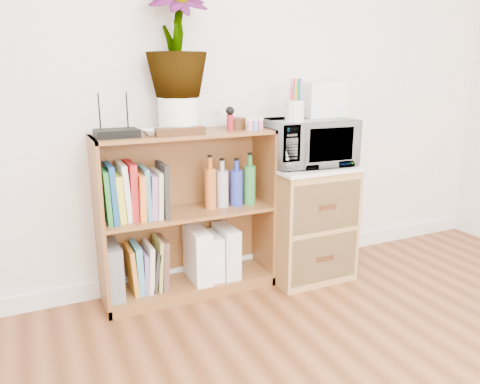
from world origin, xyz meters
TOP-DOWN VIEW (x-y plane):
  - skirting_board at (0.00, 2.24)m, footprint 4.00×0.02m
  - bookshelf at (-0.35, 2.10)m, footprint 1.00×0.30m
  - wicker_unit at (0.40, 2.02)m, footprint 0.50×0.45m
  - microwave at (0.40, 2.02)m, footprint 0.52×0.37m
  - pen_cup at (0.24, 1.94)m, footprint 0.11×0.11m
  - small_appliance at (0.53, 2.11)m, footprint 0.26×0.22m
  - router at (-0.72, 2.08)m, footprint 0.22×0.15m
  - white_bowl at (-0.53, 2.07)m, footprint 0.13×0.13m
  - plant_pot at (-0.38, 2.12)m, footprint 0.22×0.22m
  - potted_plant at (-0.38, 2.12)m, footprint 0.33×0.33m
  - trinket_box at (-0.41, 2.00)m, footprint 0.26×0.07m
  - kokeshi_doll at (-0.10, 2.06)m, footprint 0.04×0.04m
  - wooden_bowl at (-0.04, 2.11)m, footprint 0.11×0.11m
  - paint_jars at (0.03, 2.01)m, footprint 0.11×0.04m
  - file_box at (-0.79, 2.10)m, footprint 0.09×0.24m
  - magazine_holder_left at (-0.30, 2.09)m, footprint 0.10×0.25m
  - magazine_holder_mid at (-0.21, 2.09)m, footprint 0.09×0.21m
  - magazine_holder_right at (-0.12, 2.09)m, footprint 0.10×0.24m
  - cookbooks at (-0.65, 2.10)m, footprint 0.33×0.20m
  - liquor_bottles at (-0.09, 2.10)m, footprint 0.31×0.07m
  - lower_books at (-0.60, 2.10)m, footprint 0.22×0.19m

SIDE VIEW (x-z plane):
  - skirting_board at x=0.00m, z-range 0.00..0.10m
  - lower_books at x=-0.60m, z-range 0.06..0.35m
  - magazine_holder_mid at x=-0.21m, z-range 0.07..0.34m
  - file_box at x=-0.79m, z-range 0.07..0.37m
  - magazine_holder_right at x=-0.12m, z-range 0.07..0.37m
  - magazine_holder_left at x=-0.30m, z-range 0.07..0.39m
  - wicker_unit at x=0.40m, z-range 0.00..0.70m
  - bookshelf at x=-0.35m, z-range 0.00..0.95m
  - cookbooks at x=-0.65m, z-range 0.48..0.80m
  - liquor_bottles at x=-0.09m, z-range 0.49..0.79m
  - microwave at x=0.40m, z-range 0.72..1.00m
  - white_bowl at x=-0.53m, z-range 0.95..0.98m
  - router at x=-0.72m, z-range 0.95..0.99m
  - trinket_box at x=-0.41m, z-range 0.95..0.99m
  - paint_jars at x=0.03m, z-range 0.95..1.00m
  - wooden_bowl at x=-0.04m, z-range 0.95..1.01m
  - kokeshi_doll at x=-0.10m, z-range 0.95..1.04m
  - plant_pot at x=-0.38m, z-range 0.95..1.14m
  - pen_cup at x=0.24m, z-range 1.00..1.11m
  - small_appliance at x=0.53m, z-range 1.00..1.20m
  - potted_plant at x=-0.38m, z-range 1.14..1.72m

